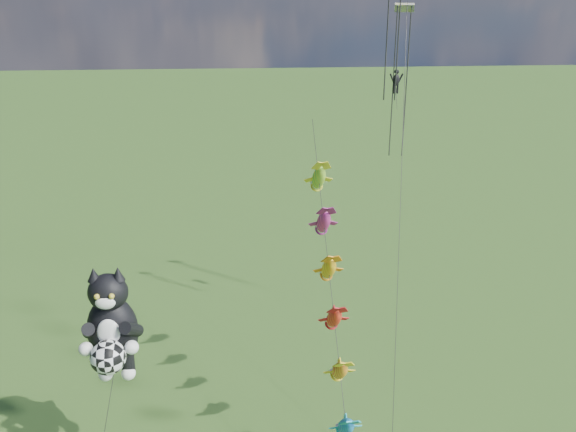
{
  "coord_description": "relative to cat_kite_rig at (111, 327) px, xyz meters",
  "views": [
    {
      "loc": [
        8.9,
        -21.01,
        24.77
      ],
      "look_at": [
        11.3,
        13.93,
        11.14
      ],
      "focal_mm": 40.0,
      "sensor_mm": 36.0,
      "label": 1
    }
  ],
  "objects": [
    {
      "name": "cat_kite_rig",
      "position": [
        0.0,
        0.0,
        0.0
      ],
      "size": [
        3.11,
        4.34,
        11.51
      ],
      "rotation": [
        0.0,
        0.0,
        -0.41
      ],
      "color": "brown",
      "rests_on": "ground"
    },
    {
      "name": "parafoil_rig",
      "position": [
        16.2,
        11.61,
        10.39
      ],
      "size": [
        4.12,
        17.33,
        27.83
      ],
      "rotation": [
        0.0,
        0.0,
        -0.1
      ],
      "color": "brown",
      "rests_on": "ground"
    },
    {
      "name": "fish_windsock_rig",
      "position": [
        10.9,
        0.71,
        1.05
      ],
      "size": [
        1.25,
        15.95,
        16.81
      ],
      "rotation": [
        0.0,
        0.0,
        0.37
      ],
      "color": "brown",
      "rests_on": "ground"
    }
  ]
}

